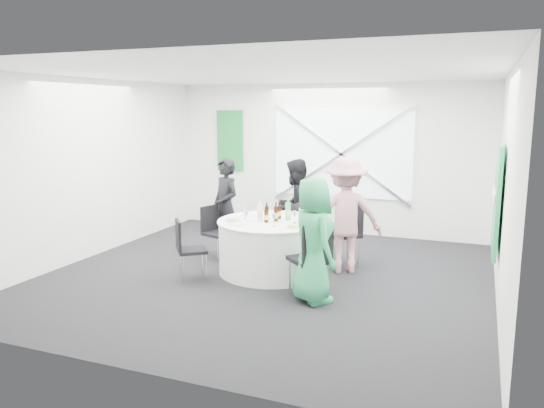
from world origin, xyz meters
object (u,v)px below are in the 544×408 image
at_px(clear_water_bottle, 260,213).
at_px(banquet_table, 272,246).
at_px(green_water_bottle, 288,211).
at_px(chair_back_left, 214,228).
at_px(person_man_back, 295,207).
at_px(person_woman_green, 313,240).
at_px(chair_front_right, 313,254).
at_px(chair_back_right, 349,228).
at_px(chair_front_left, 186,245).
at_px(chair_back, 288,222).
at_px(person_man_back_left, 226,207).
at_px(person_woman_pink, 345,215).

bearing_deg(clear_water_bottle, banquet_table, 22.83).
height_order(banquet_table, green_water_bottle, green_water_bottle).
height_order(chair_back_left, person_man_back, person_man_back).
relative_size(person_woman_green, clear_water_bottle, 5.39).
bearing_deg(chair_front_right, person_woman_green, 60.50).
xyz_separation_m(chair_back_right, person_man_back, (-0.93, 0.23, 0.21)).
relative_size(chair_back_right, chair_front_left, 1.13).
xyz_separation_m(chair_back, chair_front_left, (-0.79, -1.92, 0.00)).
xyz_separation_m(banquet_table, person_man_back_left, (-1.05, 0.63, 0.40)).
xyz_separation_m(chair_front_left, green_water_bottle, (1.16, 0.88, 0.39)).
xyz_separation_m(chair_back, person_woman_green, (1.06, -2.06, 0.28)).
bearing_deg(chair_front_right, chair_back_right, -138.83).
relative_size(banquet_table, chair_back_right, 1.64).
height_order(chair_back, chair_back_right, chair_back_right).
bearing_deg(green_water_bottle, chair_front_right, -54.61).
distance_m(chair_front_right, person_man_back_left, 2.41).
xyz_separation_m(chair_front_right, person_man_back, (-0.87, 1.85, 0.20)).
bearing_deg(chair_front_right, clear_water_bottle, -82.92).
distance_m(person_woman_green, clear_water_bottle, 1.34).
relative_size(chair_back_right, chair_front_right, 0.98).
xyz_separation_m(chair_back_right, chair_front_right, (-0.06, -1.62, 0.01)).
height_order(chair_back_right, chair_front_left, chair_back_right).
bearing_deg(chair_back_right, person_woman_pink, -35.44).
bearing_deg(person_man_back, person_woman_green, 24.50).
xyz_separation_m(chair_back, person_woman_pink, (1.13, -0.75, 0.35)).
distance_m(chair_front_left, person_man_back_left, 1.42).
xyz_separation_m(person_man_back_left, person_woman_green, (1.94, -1.53, -0.01)).
bearing_deg(clear_water_bottle, chair_back_left, 155.86).
bearing_deg(banquet_table, chair_back_left, 161.87).
relative_size(chair_back, clear_water_bottle, 2.95).
bearing_deg(banquet_table, person_woman_green, -45.25).
relative_size(chair_front_left, green_water_bottle, 2.69).
bearing_deg(chair_front_right, banquet_table, -90.00).
height_order(banquet_table, person_man_back, person_man_back).
bearing_deg(chair_back, person_man_back_left, -157.14).
bearing_deg(person_man_back_left, person_man_back, 52.05).
height_order(chair_back_left, person_man_back_left, person_man_back_left).
xyz_separation_m(chair_back, chair_back_right, (1.09, -0.36, 0.07)).
height_order(person_man_back_left, person_woman_pink, person_woman_pink).
relative_size(chair_back_right, person_woman_pink, 0.57).
xyz_separation_m(chair_back, green_water_bottle, (0.37, -1.04, 0.40)).
relative_size(person_man_back_left, green_water_bottle, 4.97).
bearing_deg(clear_water_bottle, person_woman_green, -38.44).
bearing_deg(banquet_table, green_water_bottle, 31.75).
relative_size(banquet_table, person_man_back, 1.01).
height_order(green_water_bottle, clear_water_bottle, green_water_bottle).
height_order(banquet_table, person_man_back_left, person_man_back_left).
bearing_deg(chair_back_left, person_man_back_left, 0.95).
bearing_deg(green_water_bottle, clear_water_bottle, -152.03).
height_order(person_woman_green, clear_water_bottle, person_woman_green).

